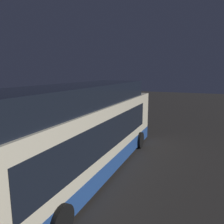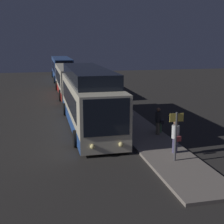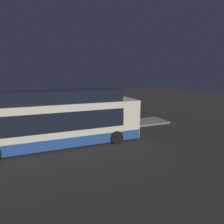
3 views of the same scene
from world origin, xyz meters
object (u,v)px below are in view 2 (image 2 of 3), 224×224
Objects in this scene: suitcase at (159,126)px; sign_post at (176,131)px; bus_third at (62,69)px; bus_lead at (88,101)px; passenger_with_bags at (176,136)px; bus_second at (70,81)px; passenger_boarding at (158,120)px; passenger_waiting at (129,113)px.

sign_post is at bearing -12.07° from suitcase.
bus_third is at bearing -175.11° from sign_post.
bus_lead is 7.32m from passenger_with_bags.
bus_lead is 7.99m from sign_post.
bus_lead reaches higher than suitcase.
bus_second is at bearing -0.00° from bus_third.
bus_third reaches higher than passenger_with_bags.
bus_lead reaches higher than bus_third.
passenger_boarding is at bearing 47.71° from bus_lead.
passenger_waiting is (-2.22, -1.18, -0.03)m from passenger_boarding.
bus_lead is 7.19× the size of passenger_with_bags.
sign_post is at bearing 62.09° from passenger_with_bags.
bus_second is 0.92× the size of bus_third.
bus_second reaches higher than suitcase.
bus_lead is 7.56× the size of passenger_waiting.
sign_post is at bearing 21.41° from bus_lead.
bus_third is at bearing 180.00° from bus_second.
sign_post reaches higher than passenger_boarding.
bus_third is at bearing -172.46° from suitcase.
passenger_with_bags is 0.72× the size of sign_post.
bus_second is 19.85m from passenger_with_bags.
bus_lead is 4.98m from suitcase.
passenger_boarding reaches higher than passenger_waiting.
passenger_boarding is at bearing -25.84° from suitcase.
passenger_with_bags is at bearing -27.95° from passenger_waiting.
sign_post reaches higher than suitcase.
bus_second reaches higher than passenger_boarding.
passenger_boarding is (3.33, 3.66, -0.70)m from bus_lead.
bus_lead is at bearing -126.15° from suitcase.
passenger_boarding is 4.21m from sign_post.
bus_third is 5.09× the size of sign_post.
suitcase is at bearing 7.54° from bus_third.
passenger_boarding is (16.42, 3.66, -0.45)m from bus_second.
passenger_boarding is 0.99× the size of passenger_with_bags.
sign_post is (4.10, -0.75, 0.54)m from passenger_boarding.
bus_second is 20.73m from sign_post.
bus_second reaches higher than passenger_waiting.
suitcase is at bearing -102.44° from passenger_with_bags.
passenger_waiting is at bearing 65.86° from bus_lead.
passenger_waiting reaches higher than suitcase.
passenger_waiting is at bearing -176.09° from sign_post.
passenger_waiting is at bearing -140.80° from suitcase.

